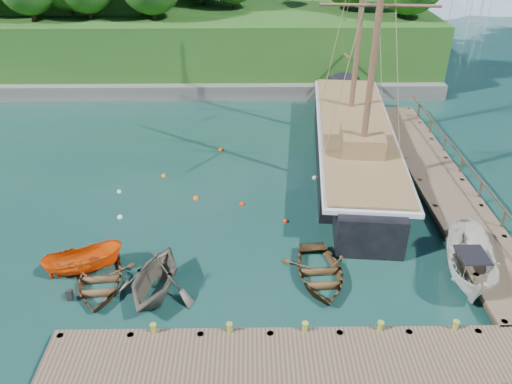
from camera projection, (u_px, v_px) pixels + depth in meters
ground at (253, 262)px, 24.53m from camera, size 160.00×160.00×0.00m
dock_near at (308, 362)px, 18.76m from camera, size 20.00×3.20×1.10m
dock_east at (440, 182)px, 30.44m from camera, size 3.20×24.00×1.10m
bollard_0 at (156, 343)px, 20.11m from camera, size 0.26×0.26×0.45m
bollard_1 at (230, 342)px, 20.15m from camera, size 0.26×0.26×0.45m
bollard_2 at (304, 341)px, 20.19m from camera, size 0.26×0.26×0.45m
bollard_3 at (378, 341)px, 20.22m from camera, size 0.26×0.26×0.45m
bollard_4 at (451, 340)px, 20.26m from camera, size 0.26×0.26×0.45m
rowboat_0 at (101, 286)px, 23.01m from camera, size 3.37×4.43×0.86m
rowboat_1 at (157, 294)px, 22.59m from camera, size 4.47×4.95×2.28m
rowboat_2 at (319, 279)px, 23.46m from camera, size 3.50×4.66×0.92m
motorboat_orange at (86, 271)px, 23.93m from camera, size 3.98×2.55×1.44m
cabin_boat_white at (466, 279)px, 23.45m from camera, size 3.43×5.83×2.12m
schooner at (354, 148)px, 32.95m from camera, size 6.76×27.01×19.70m
mooring_buoy_0 at (120, 218)px, 27.87m from camera, size 0.31×0.31×0.31m
mooring_buoy_1 at (196, 199)px, 29.58m from camera, size 0.35×0.35×0.35m
mooring_buoy_2 at (242, 205)px, 29.03m from camera, size 0.32×0.32×0.32m
mooring_buoy_3 at (315, 178)px, 31.73m from camera, size 0.30×0.30×0.30m
mooring_buoy_4 at (164, 176)px, 31.92m from camera, size 0.35×0.35×0.35m
mooring_buoy_5 at (221, 150)px, 35.17m from camera, size 0.34×0.34×0.34m
mooring_buoy_6 at (119, 192)px, 30.25m from camera, size 0.28×0.28×0.28m
mooring_buoy_7 at (285, 222)px, 27.52m from camera, size 0.30×0.30×0.30m
headland at (118, 13)px, 48.40m from camera, size 51.00×19.31×12.90m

